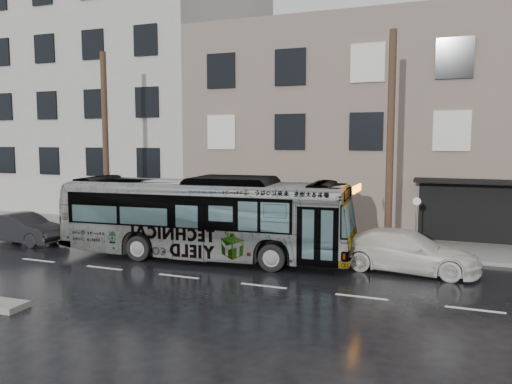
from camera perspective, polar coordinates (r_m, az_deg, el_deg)
ground at (r=20.18m, az=-5.23°, el=-7.80°), size 120.00×120.00×0.00m
sidewalk at (r=24.54m, az=-0.10°, el=-5.11°), size 90.00×3.60×0.15m
building_taupe at (r=30.47m, az=14.26°, el=7.12°), size 20.00×12.00×11.00m
building_grey at (r=41.64m, az=-19.14°, el=10.07°), size 26.00×15.00×16.00m
utility_pole_front at (r=20.95m, az=15.10°, el=5.37°), size 0.30×0.30×9.00m
utility_pole_rear at (r=26.43m, az=-16.82°, el=5.41°), size 0.30×0.30×9.00m
sign_post at (r=21.14m, az=17.82°, el=-3.69°), size 0.06×0.06×2.40m
bus at (r=20.32m, az=-5.89°, el=-2.90°), size 12.18×3.70×3.34m
white_sedan at (r=19.22m, az=16.80°, el=-6.45°), size 5.32×2.57×1.49m
dark_sedan at (r=25.66m, az=-25.06°, el=-3.79°), size 4.27×1.65×1.39m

